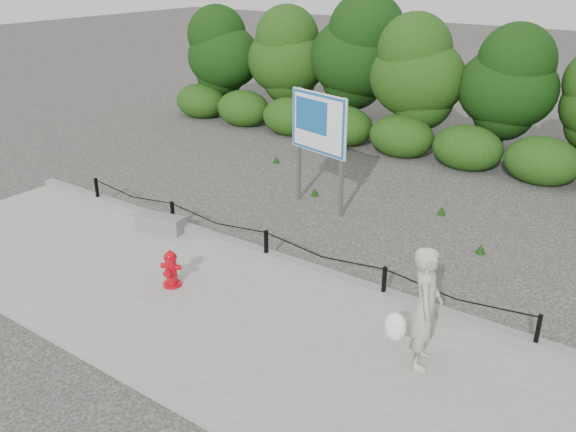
% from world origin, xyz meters
% --- Properties ---
extents(ground, '(90.00, 90.00, 0.00)m').
position_xyz_m(ground, '(0.00, 0.00, 0.00)').
color(ground, '#2D2B28').
rests_on(ground, ground).
extents(sidewalk, '(14.00, 4.00, 0.08)m').
position_xyz_m(sidewalk, '(0.00, -2.00, 0.04)').
color(sidewalk, gray).
rests_on(sidewalk, ground).
extents(curb, '(14.00, 0.22, 0.14)m').
position_xyz_m(curb, '(0.00, 0.05, 0.15)').
color(curb, slate).
rests_on(curb, sidewalk).
extents(chain_barrier, '(10.06, 0.06, 0.60)m').
position_xyz_m(chain_barrier, '(0.00, 0.00, 0.46)').
color(chain_barrier, black).
rests_on(chain_barrier, sidewalk).
extents(treeline, '(19.96, 3.81, 5.10)m').
position_xyz_m(treeline, '(0.57, 8.90, 2.49)').
color(treeline, black).
rests_on(treeline, ground).
extents(fire_hydrant, '(0.42, 0.42, 0.69)m').
position_xyz_m(fire_hydrant, '(-0.73, -1.78, 0.41)').
color(fire_hydrant, '#B40612').
rests_on(fire_hydrant, sidewalk).
extents(pedestrian, '(0.83, 0.77, 1.82)m').
position_xyz_m(pedestrian, '(3.73, -1.28, 0.97)').
color(pedestrian, '#ACA694').
rests_on(pedestrian, sidewalk).
extents(concrete_block, '(1.11, 0.57, 0.34)m').
position_xyz_m(concrete_block, '(-2.62, -0.25, 0.25)').
color(concrete_block, slate).
rests_on(concrete_block, sidewalk).
extents(advertising_sign, '(1.65, 0.50, 2.70)m').
position_xyz_m(advertising_sign, '(-0.73, 2.89, 1.90)').
color(advertising_sign, slate).
rests_on(advertising_sign, ground).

